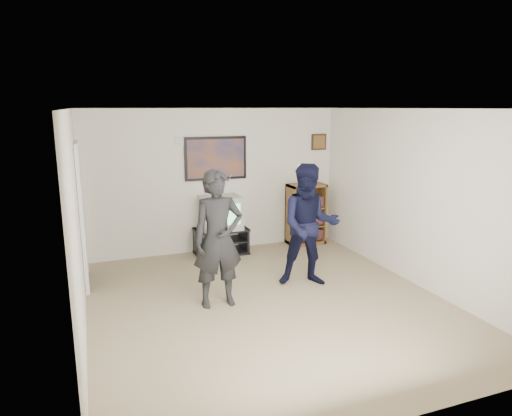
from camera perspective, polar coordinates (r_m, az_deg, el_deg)
room_shell at (r=6.02m, az=0.45°, el=0.35°), size 4.51×5.00×2.51m
media_stand at (r=8.01m, az=-4.38°, el=-4.14°), size 0.92×0.52×0.45m
crt_television at (r=7.88m, az=-4.45°, el=-0.57°), size 0.68×0.57×0.57m
bookshelf at (r=8.56m, az=6.26°, el=-0.77°), size 0.69×0.39×1.13m
table_lamp at (r=8.34m, az=5.73°, el=4.14°), size 0.24×0.24×0.38m
person_tall at (r=5.80m, az=-4.77°, el=-3.90°), size 0.65×0.43×1.77m
person_short at (r=6.50m, az=6.69°, el=-2.18°), size 1.02×0.91×1.76m
controller_left at (r=5.89m, az=-5.49°, el=-0.81°), size 0.06×0.12×0.03m
controller_right at (r=6.59m, az=5.60°, el=0.46°), size 0.08×0.12×0.03m
poster at (r=7.96m, az=-5.05°, el=6.20°), size 1.10×0.03×0.75m
air_vent at (r=7.81m, az=-9.03°, el=8.19°), size 0.28×0.02×0.14m
small_picture at (r=8.69m, az=7.86°, el=8.19°), size 0.30×0.03×0.30m
doorway at (r=6.92m, az=-21.03°, el=-1.00°), size 0.03×0.85×2.00m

